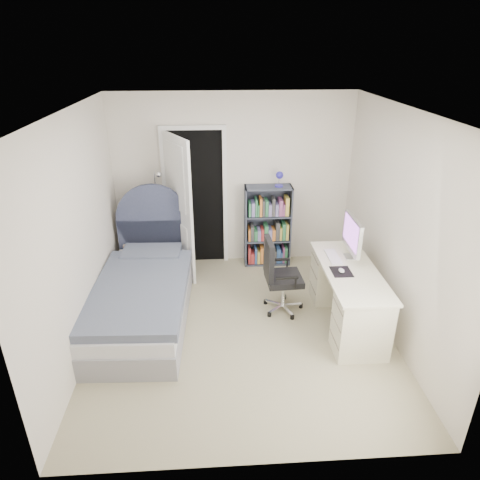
{
  "coord_description": "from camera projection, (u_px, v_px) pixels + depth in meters",
  "views": [
    {
      "loc": [
        -0.28,
        -4.14,
        3.09
      ],
      "look_at": [
        -0.0,
        0.24,
        1.05
      ],
      "focal_mm": 32.0,
      "sensor_mm": 36.0,
      "label": 1
    }
  ],
  "objects": [
    {
      "name": "room_shell",
      "position": [
        241.0,
        232.0,
        4.53
      ],
      "size": [
        3.5,
        3.7,
        2.6
      ],
      "color": "gray",
      "rests_on": "ground"
    },
    {
      "name": "door",
      "position": [
        185.0,
        203.0,
        5.98
      ],
      "size": [
        0.92,
        0.75,
        2.06
      ],
      "color": "black",
      "rests_on": "ground"
    },
    {
      "name": "bed",
      "position": [
        144.0,
        293.0,
        5.2
      ],
      "size": [
        1.13,
        2.26,
        1.37
      ],
      "color": "gray",
      "rests_on": "ground"
    },
    {
      "name": "nightstand",
      "position": [
        140.0,
        247.0,
        6.18
      ],
      "size": [
        0.4,
        0.4,
        0.59
      ],
      "color": "tan",
      "rests_on": "ground"
    },
    {
      "name": "floor_lamp",
      "position": [
        160.0,
        230.0,
        6.18
      ],
      "size": [
        0.21,
        0.21,
        1.49
      ],
      "color": "silver",
      "rests_on": "ground"
    },
    {
      "name": "bookcase",
      "position": [
        268.0,
        229.0,
        6.35
      ],
      "size": [
        0.68,
        0.29,
        1.44
      ],
      "color": "#3D4454",
      "rests_on": "ground"
    },
    {
      "name": "desk",
      "position": [
        347.0,
        294.0,
        5.01
      ],
      "size": [
        0.6,
        1.51,
        1.24
      ],
      "color": "#EEE8C7",
      "rests_on": "ground"
    },
    {
      "name": "office_chair",
      "position": [
        278.0,
        272.0,
        5.2
      ],
      "size": [
        0.5,
        0.51,
        0.97
      ],
      "color": "silver",
      "rests_on": "ground"
    }
  ]
}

